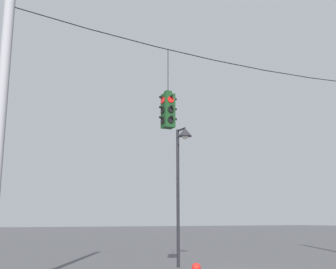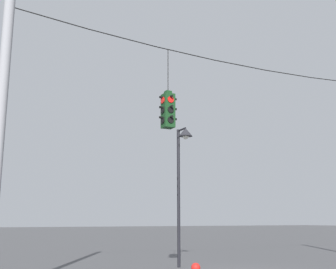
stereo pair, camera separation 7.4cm
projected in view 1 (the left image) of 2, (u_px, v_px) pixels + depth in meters
name	position (u px, v px, depth m)	size (l,w,h in m)	color
span_wire	(240.00, 62.00, 14.57)	(15.14, 0.03, 0.41)	black
traffic_light_near_right_pole	(168.00, 110.00, 12.92)	(0.58, 0.58, 2.54)	#143819
street_lamp	(182.00, 158.00, 16.32)	(0.54, 0.93, 5.30)	black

